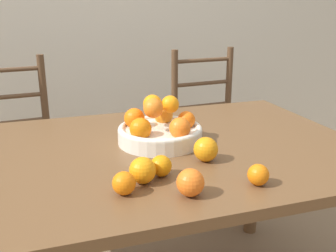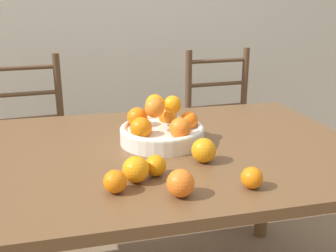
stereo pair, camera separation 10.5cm
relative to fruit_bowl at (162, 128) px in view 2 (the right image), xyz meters
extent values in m
cube|color=brown|center=(-0.09, -0.05, -0.07)|extent=(1.64, 1.01, 0.03)
cylinder|color=brown|center=(0.64, 0.37, -0.44)|extent=(0.07, 0.07, 0.70)
cylinder|color=silver|center=(0.00, 0.00, -0.03)|extent=(0.31, 0.31, 0.05)
torus|color=silver|center=(0.00, 0.00, 0.00)|extent=(0.31, 0.31, 0.02)
sphere|color=orange|center=(0.10, 0.00, 0.03)|extent=(0.07, 0.07, 0.07)
sphere|color=orange|center=(0.05, 0.09, 0.02)|extent=(0.08, 0.08, 0.08)
sphere|color=orange|center=(-0.08, 0.06, 0.03)|extent=(0.08, 0.08, 0.08)
sphere|color=orange|center=(-0.09, -0.05, 0.03)|extent=(0.08, 0.08, 0.08)
sphere|color=orange|center=(0.05, -0.09, 0.03)|extent=(0.08, 0.08, 0.08)
sphere|color=orange|center=(0.04, 0.01, 0.09)|extent=(0.07, 0.07, 0.07)
sphere|color=orange|center=(-0.02, 0.03, 0.09)|extent=(0.07, 0.07, 0.07)
sphere|color=orange|center=(-0.03, -0.03, 0.09)|extent=(0.07, 0.07, 0.07)
sphere|color=orange|center=(-0.21, -0.36, -0.02)|extent=(0.07, 0.07, 0.07)
sphere|color=orange|center=(0.09, -0.22, -0.01)|extent=(0.08, 0.08, 0.08)
sphere|color=orange|center=(-0.05, -0.43, -0.02)|extent=(0.08, 0.08, 0.08)
sphere|color=orange|center=(0.16, -0.43, -0.02)|extent=(0.06, 0.06, 0.06)
sphere|color=orange|center=(-0.15, -0.31, -0.01)|extent=(0.08, 0.08, 0.08)
sphere|color=orange|center=(-0.08, -0.28, -0.02)|extent=(0.07, 0.07, 0.07)
cylinder|color=#513823|center=(-0.36, 0.55, -0.56)|extent=(0.04, 0.04, 0.45)
cylinder|color=#513823|center=(-0.39, 0.91, -0.31)|extent=(0.04, 0.04, 0.97)
cube|color=#513823|center=(-0.57, 0.72, -0.32)|extent=(0.45, 0.43, 0.04)
cylinder|color=#513823|center=(-0.58, 0.90, -0.18)|extent=(0.38, 0.06, 0.02)
cylinder|color=#513823|center=(-0.58, 0.90, -0.04)|extent=(0.38, 0.06, 0.02)
cylinder|color=#513823|center=(-0.58, 0.90, 0.10)|extent=(0.38, 0.06, 0.02)
cylinder|color=#513823|center=(0.39, 0.52, -0.56)|extent=(0.04, 0.04, 0.45)
cylinder|color=#513823|center=(0.77, 0.55, -0.56)|extent=(0.04, 0.04, 0.45)
cylinder|color=#513823|center=(0.37, 0.88, -0.31)|extent=(0.04, 0.04, 0.97)
cylinder|color=#513823|center=(0.75, 0.91, -0.31)|extent=(0.04, 0.04, 0.97)
cube|color=#513823|center=(0.57, 0.72, -0.32)|extent=(0.45, 0.43, 0.04)
cylinder|color=#513823|center=(0.56, 0.90, -0.18)|extent=(0.38, 0.05, 0.02)
cylinder|color=#513823|center=(0.56, 0.90, -0.04)|extent=(0.38, 0.05, 0.02)
cylinder|color=#513823|center=(0.56, 0.90, 0.10)|extent=(0.38, 0.05, 0.02)
camera|label=1|loc=(-0.41, -1.33, 0.46)|focal=42.00mm
camera|label=2|loc=(-0.31, -1.35, 0.46)|focal=42.00mm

